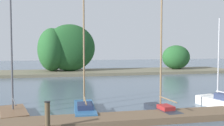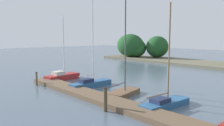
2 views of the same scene
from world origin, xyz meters
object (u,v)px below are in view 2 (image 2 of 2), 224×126
Objects in this scene: sailboat_3 at (166,102)px; mooring_piling_0 at (37,79)px; sailboat_0 at (63,76)px; mooring_piling_1 at (105,99)px; sailboat_2 at (124,90)px; sailboat_1 at (92,82)px.

sailboat_3 is 5.34× the size of mooring_piling_0.
sailboat_0 reaches higher than mooring_piling_0.
sailboat_0 is 4.43× the size of mooring_piling_1.
mooring_piling_1 is at bearing 153.27° from sailboat_3.
sailboat_2 is 8.91m from mooring_piling_0.
mooring_piling_0 is (0.92, -3.35, 0.23)m from sailboat_0.
sailboat_3 is 4.11m from mooring_piling_1.
sailboat_0 is 9.01m from sailboat_2.
sailboat_1 is at bearing 93.03° from sailboat_3.
sailboat_1 is at bearing 150.20° from mooring_piling_1.
sailboat_0 is at bearing 105.28° from mooring_piling_0.
sailboat_0 is 0.81× the size of sailboat_1.
sailboat_2 is at bearing 90.30° from sailboat_3.
sailboat_2 reaches higher than mooring_piling_0.
sailboat_1 is 6.53× the size of mooring_piling_0.
mooring_piling_1 is at bearing 0.10° from mooring_piling_0.
sailboat_0 is 13.07m from sailboat_3.
sailboat_0 is 5.31× the size of mooring_piling_0.
sailboat_3 is at bearing -91.88° from sailboat_1.
mooring_piling_1 is at bearing -164.86° from sailboat_2.
sailboat_3 is at bearing 16.37° from mooring_piling_0.
sailboat_1 is at bearing 41.65° from mooring_piling_0.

